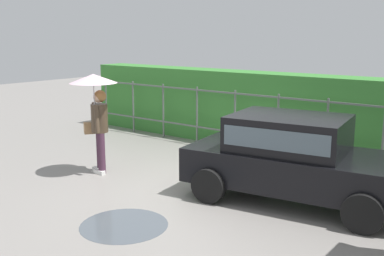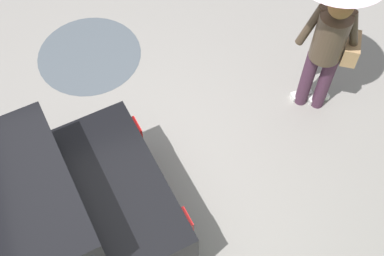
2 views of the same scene
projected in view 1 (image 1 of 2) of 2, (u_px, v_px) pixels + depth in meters
ground_plane at (207, 187)px, 8.61m from camera, size 40.00×40.00×0.00m
car at (293, 155)px, 7.82m from camera, size 3.91×2.29×1.48m
pedestrian at (96, 102)px, 9.22m from camera, size 0.95×0.95×2.06m
fence_section at (278, 123)px, 10.53m from camera, size 11.75×0.05×1.50m
hedge_row at (292, 114)px, 11.05m from camera, size 12.70×0.90×1.90m
puddle_near at (124, 225)px, 6.91m from camera, size 1.34×1.34×0.00m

